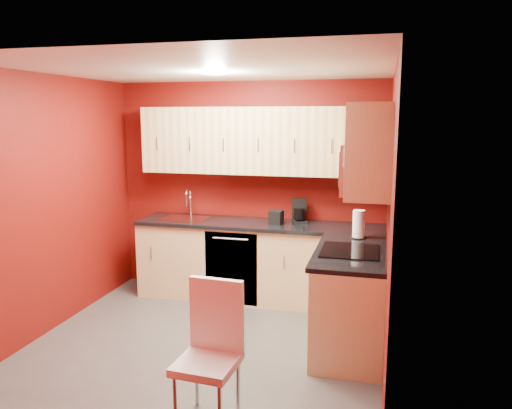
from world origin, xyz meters
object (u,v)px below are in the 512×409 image
at_px(napkin_holder, 276,217).
at_px(sink, 185,216).
at_px(coffee_maker, 300,211).
at_px(dining_chair, 207,356).
at_px(microwave, 366,168).
at_px(paper_towel, 359,224).

bearing_deg(napkin_holder, sink, 178.09).
bearing_deg(napkin_holder, coffee_maker, 28.86).
bearing_deg(napkin_holder, dining_chair, -89.37).
bearing_deg(microwave, dining_chair, -124.59).
height_order(paper_towel, dining_chair, paper_towel).
bearing_deg(napkin_holder, microwave, -44.28).
distance_m(microwave, dining_chair, 2.06).
xyz_separation_m(sink, coffee_maker, (1.35, 0.10, 0.10)).
distance_m(sink, dining_chair, 2.69).
xyz_separation_m(microwave, dining_chair, (-0.97, -1.40, -1.17)).
distance_m(sink, napkin_holder, 1.10).
height_order(sink, napkin_holder, sink).
xyz_separation_m(microwave, sink, (-2.09, 1.00, -0.72)).
distance_m(paper_towel, dining_chair, 2.20).
relative_size(microwave, sink, 1.46).
relative_size(microwave, napkin_holder, 5.03).
distance_m(coffee_maker, napkin_holder, 0.28).
relative_size(napkin_holder, dining_chair, 0.15).
relative_size(sink, coffee_maker, 1.97).
height_order(microwave, dining_chair, microwave).
xyz_separation_m(sink, napkin_holder, (1.10, -0.04, 0.04)).
bearing_deg(paper_towel, dining_chair, -114.95).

